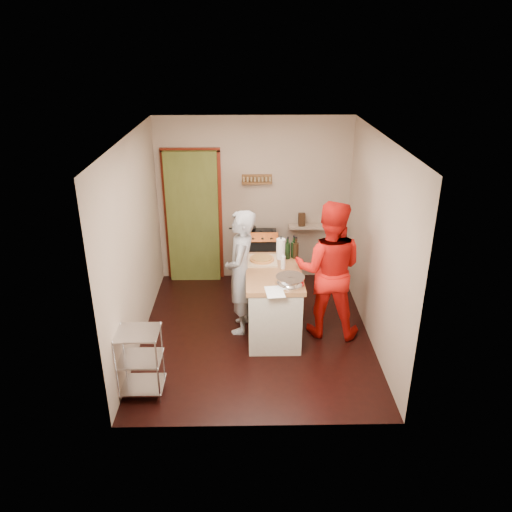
# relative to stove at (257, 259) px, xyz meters

# --- Properties ---
(floor) EXTENTS (3.50, 3.50, 0.00)m
(floor) POSITION_rel_stove_xyz_m (-0.05, -1.42, -0.45)
(floor) COLOR black
(floor) RESTS_ON ground
(back_wall) EXTENTS (3.00, 0.44, 2.60)m
(back_wall) POSITION_rel_stove_xyz_m (-0.69, 0.36, 0.68)
(back_wall) COLOR tan
(back_wall) RESTS_ON ground
(left_wall) EXTENTS (0.04, 3.50, 2.60)m
(left_wall) POSITION_rel_stove_xyz_m (-1.55, -1.42, 0.85)
(left_wall) COLOR tan
(left_wall) RESTS_ON ground
(right_wall) EXTENTS (0.04, 3.50, 2.60)m
(right_wall) POSITION_rel_stove_xyz_m (1.45, -1.42, 0.85)
(right_wall) COLOR tan
(right_wall) RESTS_ON ground
(ceiling) EXTENTS (3.00, 3.50, 0.02)m
(ceiling) POSITION_rel_stove_xyz_m (-0.05, -1.42, 2.16)
(ceiling) COLOR white
(ceiling) RESTS_ON back_wall
(stove) EXTENTS (0.60, 0.63, 1.00)m
(stove) POSITION_rel_stove_xyz_m (0.00, 0.00, 0.00)
(stove) COLOR black
(stove) RESTS_ON ground
(wire_shelving) EXTENTS (0.48, 0.40, 0.80)m
(wire_shelving) POSITION_rel_stove_xyz_m (-1.33, -2.62, -0.01)
(wire_shelving) COLOR silver
(wire_shelving) RESTS_ON ground
(island) EXTENTS (0.71, 1.34, 1.22)m
(island) POSITION_rel_stove_xyz_m (0.19, -1.40, 0.03)
(island) COLOR beige
(island) RESTS_ON ground
(person_stripe) EXTENTS (0.47, 0.66, 1.68)m
(person_stripe) POSITION_rel_stove_xyz_m (-0.24, -1.31, 0.39)
(person_stripe) COLOR #9F9FA3
(person_stripe) RESTS_ON ground
(person_red) EXTENTS (1.01, 0.86, 1.83)m
(person_red) POSITION_rel_stove_xyz_m (0.89, -1.40, 0.47)
(person_red) COLOR red
(person_red) RESTS_ON ground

